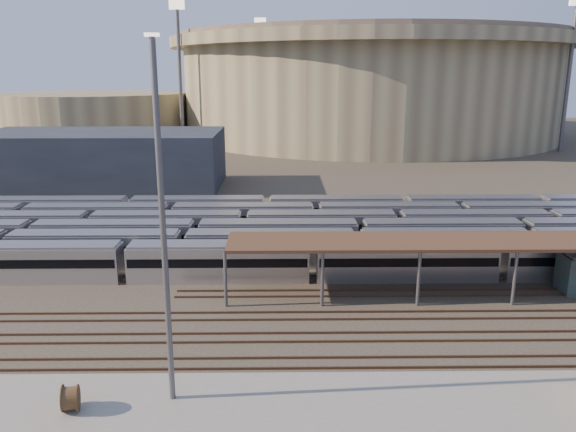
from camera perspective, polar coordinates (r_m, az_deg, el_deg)
The scene contains 13 objects.
ground at distance 49.78m, azimuth 2.90°, elevation -9.69°, with size 420.00×420.00×0.00m, color #383026.
apron at distance 36.52m, azimuth -3.85°, elevation -19.27°, with size 50.00×9.00×0.20m, color gray.
subway_trains at distance 66.53m, azimuth 1.97°, elevation -1.73°, with size 125.59×23.90×3.60m.
inspection_shed at distance 57.43m, azimuth 25.20°, elevation -2.47°, with size 60.30×6.00×5.30m.
empty_tracks at distance 45.23m, azimuth 3.31°, elevation -12.18°, with size 170.00×9.62×0.18m.
stadium at distance 187.47m, azimuth 8.06°, elevation 13.16°, with size 124.00×124.00×32.50m.
secondary_arena at distance 184.80m, azimuth -18.97°, elevation 9.57°, with size 56.00×56.00×14.00m, color gray.
service_building at distance 106.38m, azimuth -18.30°, elevation 5.45°, with size 42.00×20.00×10.00m, color #1E232D.
floodlight_0 at distance 157.63m, azimuth -10.94°, elevation 14.34°, with size 4.00×1.00×38.40m.
floodlight_2 at distance 162.66m, azimuth 26.68°, elevation 13.10°, with size 4.00×1.00×38.40m.
floodlight_3 at distance 205.43m, azimuth -2.78°, elevation 14.55°, with size 4.00×1.00×38.40m.
cable_reel_east at distance 38.36m, azimuth -21.23°, elevation -16.87°, with size 1.67×1.67×0.93m, color #4F331F.
yard_light_pole at distance 33.75m, azimuth -12.57°, elevation -1.32°, with size 0.82×0.36×22.19m.
Camera 1 is at (-3.09, -45.31, 20.37)m, focal length 35.00 mm.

